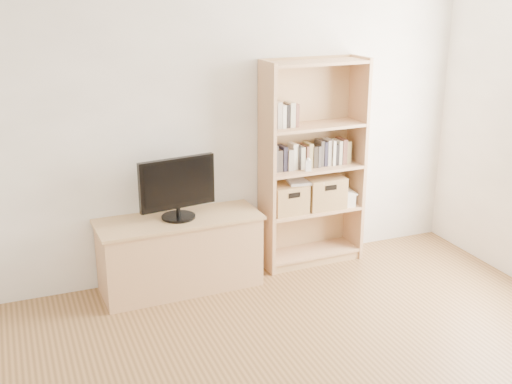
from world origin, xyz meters
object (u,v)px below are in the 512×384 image
basket_left (288,198)px  laptop (305,181)px  bookshelf (313,164)px  basket_right (323,192)px  television (177,188)px  tv_stand (180,254)px  baby_monitor (308,166)px

basket_left → laptop: (0.16, -0.00, 0.14)m
bookshelf → basket_right: bearing=-2.6°
television → laptop: (1.16, 0.06, -0.09)m
tv_stand → baby_monitor: 1.32m
basket_left → basket_right: size_ratio=0.90×
bookshelf → laptop: 0.16m
television → laptop: television is taller
tv_stand → bookshelf: 1.39m
bookshelf → television: size_ratio=2.87×
television → laptop: bearing=-5.7°
basket_left → baby_monitor: bearing=-34.7°
baby_monitor → basket_right: 0.38m
baby_monitor → basket_right: (0.21, 0.10, -0.29)m
tv_stand → bookshelf: (1.25, 0.08, 0.62)m
baby_monitor → bookshelf: bearing=59.5°
television → basket_left: (1.00, 0.07, -0.23)m
television → basket_left: 1.03m
bookshelf → baby_monitor: bearing=-135.0°
basket_left → basket_right: (0.36, 0.01, 0.01)m
bookshelf → basket_right: bookshelf is taller
television → basket_left: television is taller
tv_stand → bookshelf: size_ratio=0.71×
tv_stand → baby_monitor: bearing=-2.9°
tv_stand → television: (0.00, 0.00, 0.57)m
basket_right → television: bearing=-176.0°
television → basket_left: size_ratio=2.06×
tv_stand → television: size_ratio=2.03×
basket_left → basket_right: bearing=-0.5°
tv_stand → television: television is taller
baby_monitor → laptop: 0.19m
bookshelf → basket_left: bearing=-178.8°
bookshelf → baby_monitor: (-0.10, -0.10, 0.03)m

